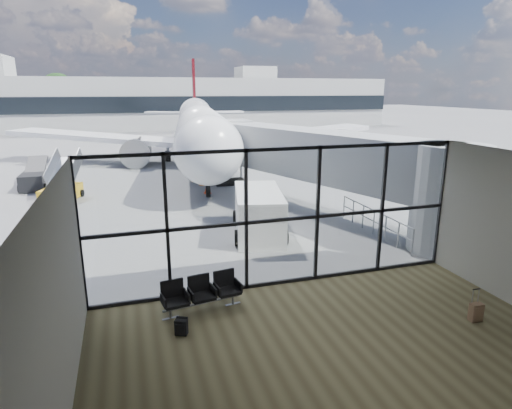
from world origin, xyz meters
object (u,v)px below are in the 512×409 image
suitcase (476,312)px  backpack (181,327)px  seating_row (201,291)px  belt_loader (35,179)px  service_van (259,213)px  airliner (199,126)px  mobile_stairs (62,191)px

suitcase → backpack: bearing=169.7°
seating_row → suitcase: size_ratio=2.46×
belt_loader → suitcase: bearing=-56.5°
suitcase → service_van: size_ratio=0.20×
seating_row → suitcase: seating_row is taller
seating_row → airliner: 28.24m
service_van → mobile_stairs: bearing=147.5°
airliner → seating_row: bearing=-91.8°
belt_loader → mobile_stairs: mobile_stairs is taller
belt_loader → mobile_stairs: 4.40m
backpack → mobile_stairs: 16.84m
service_van → belt_loader: bearing=143.2°
backpack → belt_loader: 21.17m
belt_loader → backpack: bearing=-71.7°
suitcase → belt_loader: size_ratio=0.24×
airliner → suitcase: bearing=-77.7°
seating_row → suitcase: 7.66m
suitcase → airliner: size_ratio=0.02×
backpack → belt_loader: belt_loader is taller
service_van → airliner: bearing=99.7°
service_van → mobile_stairs: 12.84m
backpack → airliner: size_ratio=0.01×
suitcase → belt_loader: bearing=125.8°
backpack → mobile_stairs: (-4.71, 16.16, 0.31)m
airliner → backpack: bearing=-92.8°
seating_row → backpack: 1.43m
backpack → service_van: size_ratio=0.10×
service_van → seating_row: bearing=-108.6°
mobile_stairs → suitcase: bearing=-38.5°
seating_row → mobile_stairs: (-5.44, 14.98, -0.03)m
backpack → seating_row: bearing=83.3°
airliner → service_van: size_ratio=7.97×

